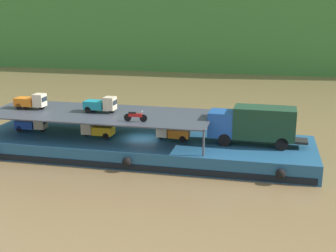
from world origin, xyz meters
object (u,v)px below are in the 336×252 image
(mini_truck_upper_stern, at_px, (31,101))
(motorcycle_upper_port, at_px, (135,116))
(mini_truck_lower_stern, at_px, (32,123))
(mini_truck_lower_mid, at_px, (172,132))
(mini_truck_lower_aft, at_px, (97,129))
(mini_truck_upper_mid, at_px, (101,104))
(cargo_barge, at_px, (142,147))
(covered_lorry, at_px, (254,124))

(mini_truck_upper_stern, bearing_deg, motorcycle_upper_port, -12.61)
(mini_truck_lower_stern, relative_size, mini_truck_lower_mid, 1.01)
(mini_truck_lower_aft, xyz_separation_m, mini_truck_upper_mid, (0.12, 0.76, 2.00))
(cargo_barge, relative_size, mini_truck_upper_stern, 10.32)
(mini_truck_lower_stern, bearing_deg, mini_truck_upper_stern, 86.93)
(mini_truck_upper_mid, xyz_separation_m, motorcycle_upper_port, (3.80, -2.39, -0.26))
(covered_lorry, height_order, mini_truck_lower_aft, covered_lorry)
(mini_truck_lower_mid, relative_size, mini_truck_upper_stern, 1.00)
(covered_lorry, relative_size, motorcycle_upper_port, 4.15)
(mini_truck_upper_stern, bearing_deg, mini_truck_lower_stern, -93.07)
(motorcycle_upper_port, bearing_deg, mini_truck_lower_aft, 157.39)
(mini_truck_upper_mid, distance_m, motorcycle_upper_port, 4.50)
(covered_lorry, xyz_separation_m, mini_truck_lower_aft, (-13.07, -0.84, -1.00))
(mini_truck_lower_mid, xyz_separation_m, mini_truck_upper_stern, (-12.82, 0.05, 2.00))
(cargo_barge, relative_size, motorcycle_upper_port, 14.97)
(mini_truck_upper_stern, xyz_separation_m, mini_truck_upper_mid, (6.51, 0.09, 0.00))
(mini_truck_upper_stern, distance_m, motorcycle_upper_port, 10.57)
(mini_truck_upper_stern, bearing_deg, mini_truck_upper_mid, 0.78)
(mini_truck_lower_mid, distance_m, mini_truck_upper_stern, 12.97)
(covered_lorry, distance_m, mini_truck_upper_mid, 12.99)
(cargo_barge, height_order, motorcycle_upper_port, motorcycle_upper_port)
(mini_truck_lower_mid, bearing_deg, covered_lorry, 1.90)
(mini_truck_lower_mid, bearing_deg, mini_truck_upper_mid, 178.73)
(cargo_barge, xyz_separation_m, mini_truck_upper_mid, (-3.71, 0.26, 3.44))
(mini_truck_lower_mid, height_order, motorcycle_upper_port, motorcycle_upper_port)
(mini_truck_lower_mid, distance_m, mini_truck_upper_mid, 6.62)
(cargo_barge, height_order, mini_truck_lower_aft, mini_truck_lower_aft)
(mini_truck_lower_aft, bearing_deg, mini_truck_upper_mid, 81.34)
(covered_lorry, distance_m, mini_truck_lower_mid, 6.72)
(cargo_barge, height_order, mini_truck_upper_mid, mini_truck_upper_mid)
(mini_truck_lower_stern, height_order, mini_truck_lower_aft, same)
(mini_truck_lower_mid, bearing_deg, mini_truck_lower_aft, -174.46)
(mini_truck_lower_aft, height_order, mini_truck_lower_mid, same)
(cargo_barge, bearing_deg, mini_truck_lower_mid, 2.61)
(mini_truck_upper_mid, height_order, motorcycle_upper_port, mini_truck_upper_mid)
(mini_truck_lower_mid, bearing_deg, cargo_barge, -177.39)
(covered_lorry, distance_m, mini_truck_upper_stern, 19.49)
(mini_truck_lower_aft, distance_m, mini_truck_upper_stern, 6.73)
(cargo_barge, distance_m, motorcycle_upper_port, 3.84)
(motorcycle_upper_port, bearing_deg, mini_truck_upper_stern, 167.39)
(mini_truck_lower_aft, bearing_deg, motorcycle_upper_port, -22.61)
(mini_truck_upper_stern, bearing_deg, cargo_barge, -0.95)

